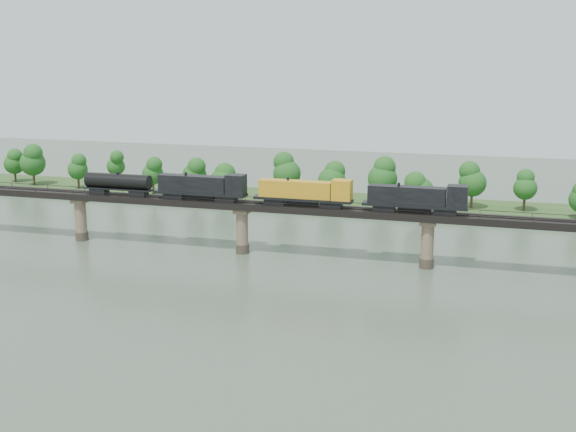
# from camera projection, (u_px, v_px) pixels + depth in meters

# --- Properties ---
(ground) EXTENTS (400.00, 400.00, 0.00)m
(ground) POSITION_uv_depth(u_px,v_px,m) (187.00, 296.00, 130.72)
(ground) COLOR #3A4B3B
(ground) RESTS_ON ground
(far_bank) EXTENTS (300.00, 24.00, 1.60)m
(far_bank) POSITION_uv_depth(u_px,v_px,m) (306.00, 201.00, 210.15)
(far_bank) COLOR #28451B
(far_bank) RESTS_ON ground
(bridge) EXTENTS (236.00, 30.00, 11.50)m
(bridge) POSITION_uv_depth(u_px,v_px,m) (242.00, 229.00, 157.59)
(bridge) COLOR #473A2D
(bridge) RESTS_ON ground
(bridge_superstructure) EXTENTS (220.00, 4.90, 0.75)m
(bridge_superstructure) POSITION_uv_depth(u_px,v_px,m) (242.00, 200.00, 156.18)
(bridge_superstructure) COLOR black
(bridge_superstructure) RESTS_ON bridge
(far_treeline) EXTENTS (289.06, 17.54, 13.60)m
(far_treeline) POSITION_uv_depth(u_px,v_px,m) (274.00, 175.00, 206.37)
(far_treeline) COLOR #382619
(far_treeline) RESTS_ON far_bank
(freight_train) EXTENTS (85.78, 3.34, 5.90)m
(freight_train) POSITION_uv_depth(u_px,v_px,m) (269.00, 191.00, 153.96)
(freight_train) COLOR black
(freight_train) RESTS_ON bridge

